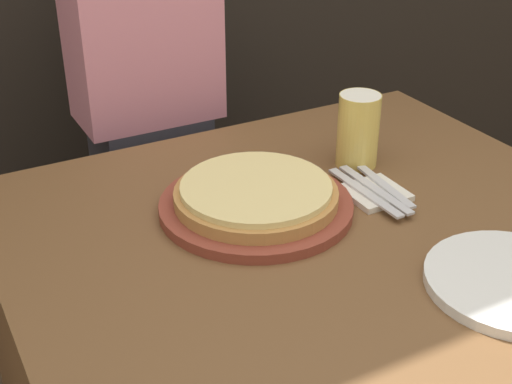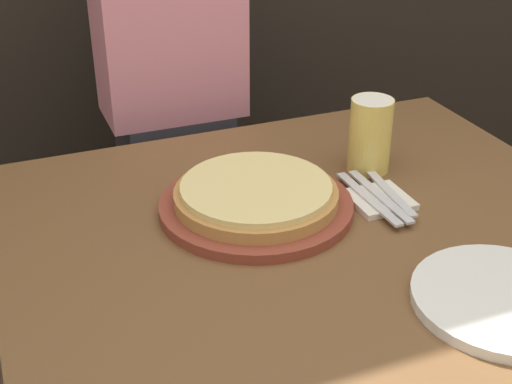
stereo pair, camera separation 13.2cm
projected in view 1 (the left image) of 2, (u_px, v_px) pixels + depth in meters
The scene contains 8 objects.
dining_table at pixel (313, 380), 1.47m from camera, with size 1.11×0.97×0.74m.
pizza_on_board at pixel (256, 199), 1.32m from camera, with size 0.36×0.36×0.06m.
beer_glass at pixel (358, 127), 1.47m from camera, with size 0.09×0.09×0.16m.
napkin_stack at pixel (375, 193), 1.39m from camera, with size 0.11×0.11×0.01m.
fork at pixel (364, 192), 1.37m from camera, with size 0.02×0.22×0.00m.
dinner_knife at pixel (375, 189), 1.38m from camera, with size 0.02×0.22×0.00m.
spoon at pixel (385, 186), 1.39m from camera, with size 0.03×0.19×0.00m.
diner_person at pixel (151, 143), 1.83m from camera, with size 0.34×0.20×1.32m.
Camera 1 is at (-0.63, -0.91, 1.42)m, focal length 50.00 mm.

